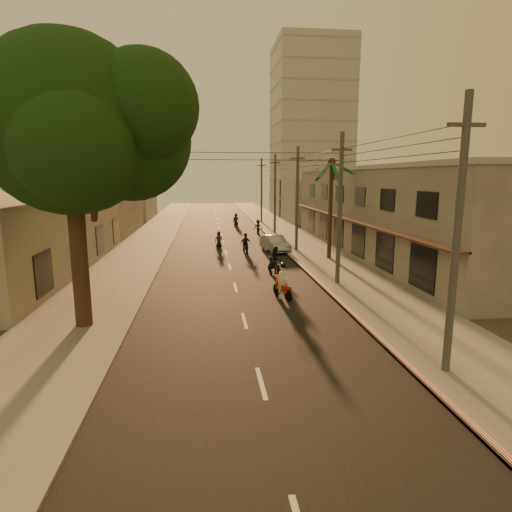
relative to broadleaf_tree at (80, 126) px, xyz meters
The scene contains 21 objects.
ground 10.96m from the broadleaf_tree, 17.97° to the right, with size 160.00×160.00×0.00m, color #383023.
road 20.84m from the broadleaf_tree, 69.68° to the left, with size 10.00×140.00×0.02m, color black.
sidewalk_right 24.26m from the broadleaf_tree, 51.68° to the left, with size 5.00×140.00×0.12m, color slate.
sidewalk_left 19.76m from the broadleaf_tree, 92.85° to the left, with size 5.00×140.00×0.12m, color slate.
curb_stripe 19.30m from the broadleaf_tree, 47.67° to the left, with size 0.20×60.00×0.20m, color red.
shophouse_row 26.41m from the broadleaf_tree, 37.63° to the left, with size 8.80×34.20×7.30m.
left_building 15.15m from the broadleaf_tree, 121.87° to the left, with size 8.20×24.20×5.20m.
distant_tower 58.67m from the broadleaf_tree, 67.22° to the left, with size 12.10×12.10×28.00m.
broadleaf_tree is the anchor object (origin of this frame).
palm_tree 20.18m from the broadleaf_tree, 43.48° to the left, with size 5.00×5.00×8.20m.
utility_poles 22.06m from the broadleaf_tree, 54.34° to the left, with size 1.20×48.26×9.00m.
filler_right 47.87m from the broadleaf_tree, 64.31° to the left, with size 8.00×14.00×6.00m, color #A8A398.
filler_left_near 33.30m from the broadleaf_tree, 103.06° to the left, with size 8.00×14.00×4.40m, color #A8A398.
filler_left_far 50.64m from the broadleaf_tree, 98.43° to the left, with size 8.00×14.00×7.00m, color #A8A398.
scooter_red 12.24m from the broadleaf_tree, 20.26° to the left, with size 1.02×1.94×1.97m.
scooter_mid_a 15.12m from the broadleaf_tree, 43.30° to the left, with size 1.28×1.91×1.94m.
scooter_mid_b 20.78m from the broadleaf_tree, 64.60° to the left, with size 1.05×1.76×1.73m.
scooter_far_a 22.45m from the broadleaf_tree, 73.22° to the left, with size 0.74×1.62×1.59m.
scooter_far_b 32.25m from the broadleaf_tree, 69.80° to the left, with size 1.13×1.75×1.72m.
parked_car 22.34m from the broadleaf_tree, 58.64° to the left, with size 2.29×4.51×1.42m, color #9B9FA3.
scooter_far_c 39.65m from the broadleaf_tree, 76.80° to the left, with size 0.97×1.80×1.77m.
Camera 1 is at (-1.62, -16.50, 6.46)m, focal length 30.00 mm.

